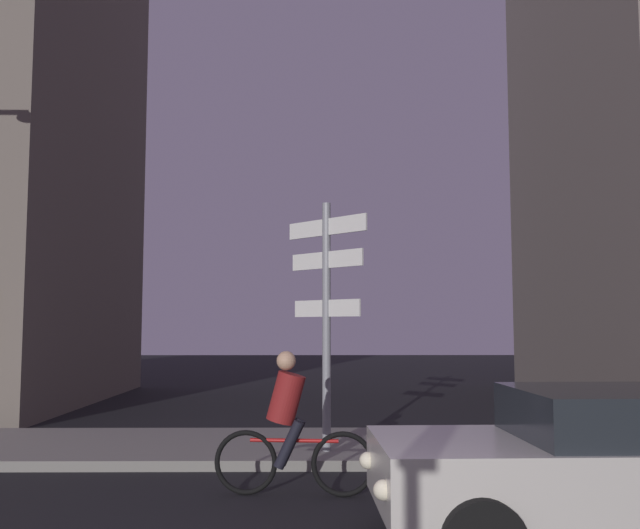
{
  "coord_description": "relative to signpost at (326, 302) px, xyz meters",
  "views": [
    {
      "loc": [
        0.31,
        -3.89,
        1.91
      ],
      "look_at": [
        0.4,
        5.87,
        2.76
      ],
      "focal_mm": 38.82,
      "sensor_mm": 36.0,
      "label": 1
    }
  ],
  "objects": [
    {
      "name": "sidewalk_kerb",
      "position": [
        -0.5,
        0.75,
        -2.17
      ],
      "size": [
        40.0,
        2.92,
        0.14
      ],
      "primitive_type": "cube",
      "color": "gray",
      "rests_on": "ground_plane"
    },
    {
      "name": "car_far_trailing",
      "position": [
        2.4,
        -3.8,
        -1.5
      ],
      "size": [
        4.1,
        2.02,
        1.34
      ],
      "color": "beige",
      "rests_on": "ground_plane"
    },
    {
      "name": "signpost",
      "position": [
        0.0,
        0.0,
        0.0
      ],
      "size": [
        1.1,
        1.1,
        3.53
      ],
      "color": "gray",
      "rests_on": "sidewalk_kerb"
    },
    {
      "name": "cyclist",
      "position": [
        -0.45,
        -1.98,
        -1.49
      ],
      "size": [
        1.82,
        0.36,
        1.61
      ],
      "color": "black",
      "rests_on": "ground_plane"
    }
  ]
}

